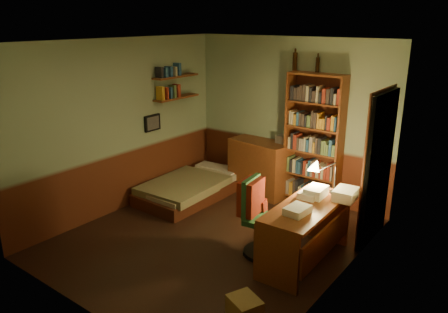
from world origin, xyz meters
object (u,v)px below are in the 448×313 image
Objects in this scene: desk_lamp at (336,169)px; mini_stereo at (284,139)px; desk at (305,234)px; office_chair at (265,215)px; bed at (191,181)px; dresser at (260,167)px; bookshelf at (313,141)px; cardboard_box_b at (245,308)px.

mini_stereo is at bearing 154.46° from desk_lamp.
office_chair reaches higher than desk.
dresser reaches higher than bed.
mini_stereo reaches higher than desk.
bed is at bearing -126.64° from dresser.
dresser is 0.74× the size of desk.
office_chair reaches higher than dresser.
bookshelf is 6.52× the size of cardboard_box_b.
dresser is 0.93× the size of office_chair.
bed is at bearing 162.15° from desk.
dresser is 0.49× the size of bookshelf.
dresser is at bearing 47.30° from bed.
mini_stereo reaches higher than bed.
desk_lamp reaches higher than office_chair.
bed is 1.29× the size of desk.
bed is at bearing 140.81° from cardboard_box_b.
bookshelf is at bearing 91.44° from office_chair.
bookshelf reaches higher than desk_lamp.
desk_lamp reaches higher than dresser.
mini_stereo is 0.38× the size of desk_lamp.
office_chair is 1.35m from cardboard_box_b.
desk_lamp is 2.11m from cardboard_box_b.
desk is 4.36× the size of cardboard_box_b.
office_chair is at bearing -114.64° from desk_lamp.
desk_lamp is (1.37, -1.13, 0.09)m from mini_stereo.
desk_lamp is (2.55, -0.14, 0.80)m from bed.
office_chair is (-0.57, -0.72, -0.51)m from desk_lamp.
mini_stereo is (0.37, 0.12, 0.52)m from dresser.
bookshelf reaches higher than mini_stereo.
cardboard_box_b is (2.49, -2.03, -0.15)m from bed.
dresser is 1.09m from bookshelf.
desk is 1.35m from cardboard_box_b.
bookshelf is at bearing 112.41° from desk.
desk_lamp is at bearing -23.23° from dresser.
mini_stereo is 1.78m from desk_lamp.
desk_lamp is at bearing -2.68° from bed.
bed is 1.75× the size of dresser.
desk is 0.53m from office_chair.
desk_lamp is at bearing 78.69° from desk.
office_chair is at bearing -80.91° from bookshelf.
desk_lamp is at bearing 88.17° from cardboard_box_b.
bed is 3.22m from cardboard_box_b.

